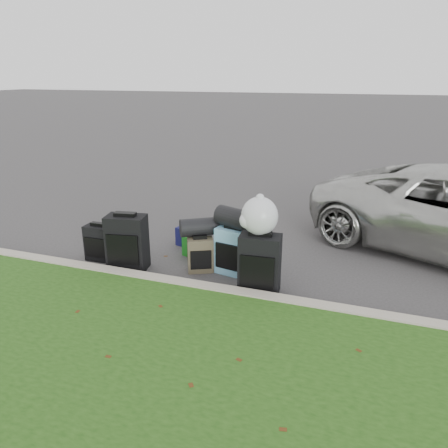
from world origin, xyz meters
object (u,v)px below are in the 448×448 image
(suitcase_large_black_right, at_px, (260,264))
(suitcase_olive, at_px, (200,255))
(tote_green, at_px, (193,246))
(suitcase_small_black, at_px, (100,243))
(suitcase_large_black_left, at_px, (127,242))
(tote_navy, at_px, (186,236))
(suitcase_teal, at_px, (233,251))

(suitcase_large_black_right, bearing_deg, suitcase_olive, 156.20)
(suitcase_olive, bearing_deg, tote_green, 96.74)
(suitcase_olive, height_order, suitcase_large_black_right, suitcase_large_black_right)
(suitcase_small_black, relative_size, suitcase_large_black_left, 0.68)
(suitcase_small_black, bearing_deg, suitcase_large_black_left, -14.37)
(suitcase_large_black_left, relative_size, tote_navy, 2.61)
(tote_green, xyz_separation_m, tote_navy, (-0.28, 0.36, -0.01))
(tote_navy, bearing_deg, suitcase_olive, -39.96)
(tote_green, bearing_deg, tote_navy, 147.92)
(suitcase_large_black_left, xyz_separation_m, suitcase_large_black_right, (1.97, -0.07, -0.01))
(suitcase_olive, bearing_deg, suitcase_small_black, 158.02)
(suitcase_teal, xyz_separation_m, suitcase_large_black_right, (0.49, -0.42, 0.05))
(suitcase_small_black, distance_m, tote_green, 1.40)
(suitcase_teal, xyz_separation_m, tote_green, (-0.78, 0.39, -0.17))
(tote_navy, bearing_deg, suitcase_teal, -20.61)
(suitcase_large_black_right, height_order, tote_green, suitcase_large_black_right)
(suitcase_large_black_left, distance_m, tote_navy, 1.20)
(suitcase_teal, distance_m, tote_navy, 1.31)
(suitcase_large_black_left, distance_m, suitcase_large_black_right, 1.97)
(suitcase_large_black_right, distance_m, tote_navy, 1.95)
(suitcase_large_black_right, bearing_deg, suitcase_large_black_left, 173.13)
(suitcase_small_black, xyz_separation_m, tote_navy, (0.97, 0.97, -0.12))
(suitcase_large_black_right, relative_size, tote_green, 2.45)
(suitcase_small_black, relative_size, suitcase_teal, 0.81)
(suitcase_olive, xyz_separation_m, tote_green, (-0.32, 0.48, -0.09))
(suitcase_small_black, height_order, tote_navy, suitcase_small_black)
(suitcase_large_black_left, bearing_deg, suitcase_large_black_right, -12.34)
(suitcase_olive, height_order, tote_navy, suitcase_olive)
(suitcase_teal, bearing_deg, suitcase_small_black, -163.15)
(tote_green, bearing_deg, suitcase_large_black_right, -12.30)
(suitcase_large_black_right, bearing_deg, suitcase_small_black, 170.66)
(suitcase_teal, bearing_deg, suitcase_olive, -158.14)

